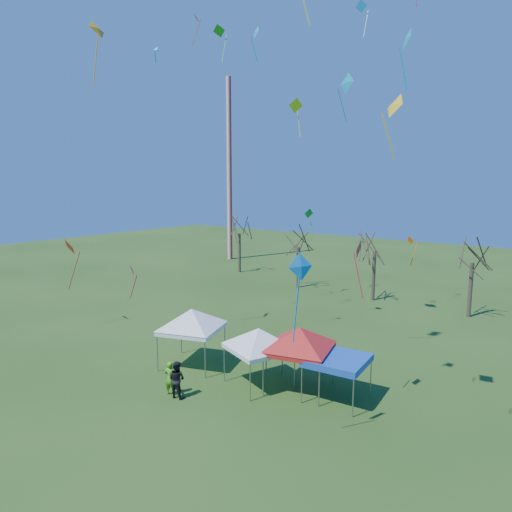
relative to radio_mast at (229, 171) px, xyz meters
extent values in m
plane|color=#244716|center=(28.00, -34.00, -12.50)|extent=(140.00, 140.00, 0.00)
cylinder|color=silver|center=(0.00, 0.00, 0.00)|extent=(0.70, 0.70, 25.00)
cylinder|color=#3D2D21|center=(7.15, -6.62, -10.11)|extent=(0.32, 0.32, 4.78)
cylinder|color=#3D2D21|center=(17.23, -9.35, -10.36)|extent=(0.32, 0.32, 4.28)
cylinder|color=#3D2D21|center=(25.63, -9.62, -10.18)|extent=(0.32, 0.32, 4.64)
cylinder|color=#3D2D21|center=(34.03, -9.96, -10.26)|extent=(0.32, 0.32, 4.49)
cylinder|color=gray|center=(22.19, -32.62, -11.43)|extent=(0.06, 0.06, 2.15)
cylinder|color=gray|center=(21.19, -29.78, -11.43)|extent=(0.06, 0.06, 2.15)
cylinder|color=gray|center=(25.03, -31.62, -11.43)|extent=(0.06, 0.06, 2.15)
cylinder|color=gray|center=(24.03, -28.78, -11.43)|extent=(0.06, 0.06, 2.15)
cube|color=white|center=(23.11, -30.70, -10.22)|extent=(4.11, 4.11, 0.26)
pyramid|color=white|center=(23.11, -30.70, -9.02)|extent=(4.30, 4.30, 1.07)
cylinder|color=gray|center=(26.15, -31.27, -11.52)|extent=(0.06, 0.06, 1.97)
cylinder|color=gray|center=(27.13, -28.70, -11.52)|extent=(0.06, 0.06, 1.97)
cylinder|color=gray|center=(28.72, -32.26, -11.52)|extent=(0.06, 0.06, 1.97)
cylinder|color=gray|center=(29.70, -29.69, -11.52)|extent=(0.06, 0.06, 1.97)
cube|color=white|center=(27.92, -30.48, -10.41)|extent=(3.81, 3.81, 0.24)
pyramid|color=white|center=(27.92, -30.48, -9.31)|extent=(3.90, 3.90, 0.98)
cylinder|color=gray|center=(28.89, -31.40, -11.45)|extent=(0.06, 0.06, 2.11)
cylinder|color=gray|center=(28.16, -28.54, -11.45)|extent=(0.06, 0.06, 2.11)
cylinder|color=gray|center=(31.74, -30.66, -11.45)|extent=(0.06, 0.06, 2.11)
cylinder|color=gray|center=(31.01, -27.81, -11.45)|extent=(0.06, 0.06, 2.11)
cube|color=#B61511|center=(29.95, -29.60, -10.27)|extent=(3.85, 3.85, 0.25)
pyramid|color=#B61511|center=(29.95, -29.60, -9.09)|extent=(4.33, 4.33, 1.05)
cylinder|color=gray|center=(30.88, -30.88, -11.55)|extent=(0.06, 0.06, 1.90)
cylinder|color=gray|center=(30.62, -28.24, -11.55)|extent=(0.06, 0.06, 1.90)
cylinder|color=gray|center=(33.52, -30.63, -11.55)|extent=(0.06, 0.06, 1.90)
cylinder|color=gray|center=(33.27, -27.98, -11.55)|extent=(0.06, 0.06, 1.90)
cube|color=#1042AB|center=(32.07, -29.43, -10.49)|extent=(3.11, 3.11, 0.23)
cube|color=#1042AB|center=(32.07, -29.43, -10.32)|extent=(3.11, 3.11, 0.11)
imported|color=#56B31C|center=(24.98, -34.17, -11.60)|extent=(0.78, 0.66, 1.80)
imported|color=black|center=(25.46, -34.17, -11.54)|extent=(1.05, 0.88, 1.92)
cone|color=#16942C|center=(20.08, -12.20, -4.47)|extent=(0.76, 1.08, 0.98)
cube|color=#16942C|center=(20.21, -11.88, -5.64)|extent=(0.69, 0.32, 1.85)
cone|color=red|center=(10.45, -30.67, -6.37)|extent=(1.59, 1.10, 1.33)
cube|color=red|center=(10.94, -30.78, -8.12)|extent=(0.27, 1.02, 2.78)
cone|color=red|center=(33.05, -29.64, -4.67)|extent=(0.42, 0.96, 0.93)
cube|color=red|center=(33.00, -29.38, -6.00)|extent=(0.56, 0.15, 2.20)
cone|color=red|center=(21.30, -33.43, -6.50)|extent=(0.89, 0.72, 0.82)
cube|color=red|center=(21.47, -33.53, -7.36)|extent=(0.27, 0.40, 1.32)
cone|color=yellow|center=(19.69, -14.11, 5.02)|extent=(1.25, 1.48, 1.30)
cube|color=yellow|center=(19.87, -13.82, 3.48)|extent=(0.64, 0.42, 2.41)
cone|color=yellow|center=(34.82, -30.57, 1.46)|extent=(1.21, 1.12, 1.00)
cube|color=yellow|center=(34.55, -30.37, 0.24)|extent=(0.47, 0.59, 1.90)
cone|color=#147BDC|center=(16.40, -26.80, 7.41)|extent=(0.46, 0.41, 0.45)
cube|color=#147BDC|center=(16.30, -26.88, 6.93)|extent=(0.21, 0.25, 0.73)
cone|color=#1D9C18|center=(19.41, -23.73, 8.85)|extent=(1.06, 0.84, 0.79)
cube|color=#1D9C18|center=(19.78, -23.64, 7.59)|extent=(0.23, 0.78, 2.07)
cone|color=#0DA7C9|center=(23.03, -24.29, 7.94)|extent=(0.89, 0.68, 0.81)
cube|color=#0DA7C9|center=(22.82, -24.19, 6.94)|extent=(0.27, 0.46, 1.59)
cone|color=orange|center=(29.12, -10.38, -6.50)|extent=(0.84, 0.60, 0.73)
cube|color=orange|center=(29.50, -10.53, -7.75)|extent=(0.34, 0.80, 2.14)
cone|color=#E3430B|center=(16.50, -22.94, 10.47)|extent=(0.94, 0.98, 0.68)
cube|color=#E3430B|center=(16.70, -23.19, 9.33)|extent=(0.55, 0.45, 1.87)
cone|color=orange|center=(16.46, -31.53, 7.57)|extent=(1.15, 1.50, 1.17)
cube|color=orange|center=(16.54, -31.80, 5.76)|extent=(0.59, 0.21, 2.97)
cone|color=#137DCC|center=(32.89, -34.41, -4.83)|extent=(0.72, 1.12, 1.10)
cube|color=#137DCC|center=(32.81, -34.59, -6.50)|extent=(0.41, 0.22, 2.81)
cone|color=#158CE1|center=(26.64, -16.41, 10.95)|extent=(0.91, 0.44, 0.86)
cube|color=#158CE1|center=(27.03, -16.37, 9.71)|extent=(0.12, 0.82, 2.05)
cube|color=yellow|center=(31.64, -32.29, 5.19)|extent=(0.32, 0.22, 1.14)
cone|color=#0C91BA|center=(26.92, -18.99, 5.20)|extent=(1.46, 0.93, 1.45)
cube|color=#0C91BA|center=(26.55, -18.81, 3.77)|extent=(0.40, 0.80, 2.15)
cone|color=#0C99C0|center=(36.52, -34.29, 2.82)|extent=(0.66, 0.75, 0.71)
cube|color=#0C99C0|center=(36.43, -34.17, 1.97)|extent=(0.30, 0.24, 1.34)
camera|label=1|loc=(41.91, -49.21, -1.61)|focal=32.00mm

